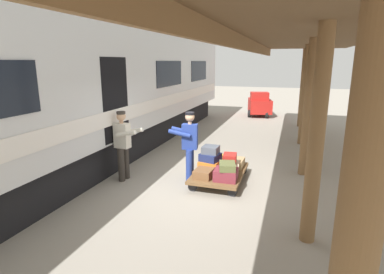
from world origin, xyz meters
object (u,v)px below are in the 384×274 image
Objects in this scene: suitcase_orange_carryall at (209,165)px; suitcase_navy_fabric at (210,157)px; suitcase_red_plastic at (230,158)px; baggage_tug at (260,104)px; suitcase_slate_roller at (211,150)px; porter_by_door at (123,143)px; luggage_cart at (219,173)px; suitcase_brown_leather at (204,173)px; train_car at (64,93)px; suitcase_cream_canvas at (230,168)px; suitcase_burgundy_valise at (226,174)px; suitcase_olive_duffel at (227,166)px; porter_in_overalls at (189,144)px; suitcase_tan_vintage at (234,162)px; suitcase_yellow_case at (214,160)px.

suitcase_navy_fabric reaches higher than suitcase_orange_carryall.
suitcase_red_plastic is 9.80m from baggage_tug.
suitcase_slate_roller is 2.11m from porter_by_door.
luggage_cart is 3.64× the size of suitcase_brown_leather.
train_car is at bearing 6.20° from suitcase_slate_roller.
suitcase_cream_canvas is 0.23m from suitcase_red_plastic.
suitcase_burgundy_valise is 0.20m from suitcase_olive_duffel.
suitcase_cream_canvas is 1.38× the size of suitcase_red_plastic.
luggage_cart is 4.67× the size of suitcase_red_plastic.
porter_in_overalls reaches higher than suitcase_red_plastic.
suitcase_tan_vintage is at bearing -90.00° from suitcase_cream_canvas.
suitcase_slate_roller is at bearing -160.36° from porter_in_overalls.
baggage_tug reaches higher than suitcase_tan_vintage.
suitcase_navy_fabric is (0.49, 0.50, 0.25)m from suitcase_tan_vintage.
baggage_tug is at bearing -90.72° from suitcase_navy_fabric.
baggage_tug is at bearing -87.81° from suitcase_olive_duffel.
suitcase_cream_canvas is at bearing -179.14° from suitcase_navy_fabric.
suitcase_tan_vintage is 1.30m from porter_in_overalls.
baggage_tug is (-0.15, -9.31, 0.24)m from suitcase_yellow_case.
suitcase_navy_fabric is at bearing -163.49° from porter_in_overalls.
suitcase_slate_roller is 0.54m from porter_in_overalls.
suitcase_navy_fabric is 0.22× the size of baggage_tug.
suitcase_orange_carryall is at bearing -16.81° from suitcase_navy_fabric.
suitcase_yellow_case is (0.00, -0.98, 0.01)m from suitcase_brown_leather.
suitcase_red_plastic is (-0.49, -0.01, 0.22)m from suitcase_orange_carryall.
suitcase_burgundy_valise is at bearing 136.13° from suitcase_orange_carryall.
suitcase_brown_leather is at bearing 178.41° from train_car.
train_car is at bearing -5.79° from porter_by_door.
suitcase_cream_canvas is 1.24× the size of suitcase_navy_fabric.
suitcase_orange_carryall reaches higher than suitcase_brown_leather.
suitcase_brown_leather is at bearing 143.99° from porter_in_overalls.
train_car reaches higher than suitcase_cream_canvas.
suitcase_slate_roller is at bearing -84.77° from suitcase_navy_fabric.
suitcase_olive_duffel is 0.27× the size of porter_in_overalls.
porter_in_overalls is 9.98m from baggage_tug.
baggage_tug reaches higher than suitcase_burgundy_valise.
suitcase_red_plastic reaches higher than suitcase_olive_duffel.
suitcase_navy_fabric is 0.18m from suitcase_slate_roller.
suitcase_brown_leather is at bearing 89.18° from baggage_tug.
suitcase_red_plastic is 0.20× the size of baggage_tug.
suitcase_burgundy_valise is at bearing 135.17° from suitcase_navy_fabric.
train_car is 4.42m from luggage_cart.
suitcase_cream_canvas is at bearing 90.00° from suitcase_tan_vintage.
porter_by_door is 0.89× the size of baggage_tug.
suitcase_slate_roller reaches higher than suitcase_cream_canvas.
suitcase_yellow_case is at bearing -61.25° from suitcase_olive_duffel.
suitcase_burgundy_valise is (-0.26, 0.49, 0.17)m from luggage_cart.
suitcase_yellow_case is 0.24× the size of baggage_tug.
suitcase_tan_vintage is at bearing 92.24° from baggage_tug.
suitcase_slate_roller reaches higher than suitcase_red_plastic.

